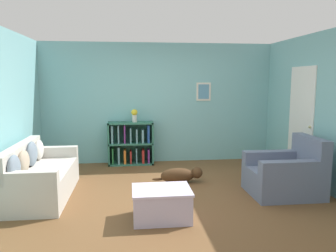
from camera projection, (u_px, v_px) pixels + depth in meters
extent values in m
plane|color=brown|center=(171.00, 195.00, 5.17)|extent=(14.00, 14.00, 0.00)
cube|color=#7AB7BC|center=(158.00, 103.00, 7.20)|extent=(5.60, 0.10, 2.60)
cube|color=silver|center=(204.00, 92.00, 7.22)|extent=(0.32, 0.02, 0.40)
cube|color=#568EAD|center=(204.00, 92.00, 7.21)|extent=(0.24, 0.01, 0.32)
cube|color=#7AB7BC|center=(328.00, 112.00, 5.28)|extent=(0.10, 5.00, 2.60)
cube|color=white|center=(301.00, 123.00, 6.00)|extent=(0.02, 0.84, 2.05)
sphere|color=tan|center=(310.00, 127.00, 5.66)|extent=(0.05, 0.05, 0.05)
cube|color=beige|center=(43.00, 183.00, 5.09)|extent=(0.81, 1.77, 0.44)
cube|color=beige|center=(20.00, 157.00, 5.00)|extent=(0.16, 1.77, 0.39)
cube|color=beige|center=(26.00, 178.00, 4.26)|extent=(0.81, 0.16, 0.18)
cube|color=beige|center=(54.00, 152.00, 5.84)|extent=(0.81, 0.16, 0.18)
ellipsoid|color=slate|center=(14.00, 168.00, 4.40)|extent=(0.14, 0.37, 0.37)
ellipsoid|color=tan|center=(24.00, 162.00, 4.81)|extent=(0.14, 0.34, 0.34)
ellipsoid|color=slate|center=(32.00, 154.00, 5.21)|extent=(0.14, 0.39, 0.39)
ellipsoid|color=beige|center=(39.00, 150.00, 5.62)|extent=(0.14, 0.34, 0.34)
cube|color=#2D6B56|center=(109.00, 144.00, 6.96)|extent=(0.04, 0.34, 0.92)
cube|color=#2D6B56|center=(152.00, 143.00, 7.07)|extent=(0.04, 0.34, 0.92)
cube|color=#2D6B56|center=(131.00, 142.00, 7.17)|extent=(0.96, 0.02, 0.92)
cube|color=#2D6B56|center=(131.00, 163.00, 7.07)|extent=(0.96, 0.34, 0.04)
cube|color=#2D6B56|center=(131.00, 143.00, 7.01)|extent=(0.96, 0.34, 0.04)
cube|color=#2D6B56|center=(130.00, 123.00, 6.95)|extent=(0.96, 0.34, 0.04)
cube|color=#287A3D|center=(113.00, 156.00, 7.00)|extent=(0.03, 0.25, 0.36)
cube|color=#60939E|center=(112.00, 134.00, 6.93)|extent=(0.04, 0.25, 0.38)
cube|color=#60939E|center=(119.00, 155.00, 7.01)|extent=(0.04, 0.25, 0.38)
cube|color=#60939E|center=(119.00, 134.00, 6.94)|extent=(0.03, 0.25, 0.38)
cube|color=orange|center=(125.00, 157.00, 7.03)|extent=(0.05, 0.25, 0.31)
cube|color=#7A2D84|center=(125.00, 134.00, 6.96)|extent=(0.03, 0.25, 0.39)
cube|color=#B22823|center=(131.00, 157.00, 7.04)|extent=(0.03, 0.25, 0.29)
cube|color=#60939E|center=(131.00, 135.00, 6.98)|extent=(0.03, 0.25, 0.32)
cube|color=#60939E|center=(137.00, 156.00, 7.05)|extent=(0.03, 0.25, 0.34)
cube|color=#60939E|center=(137.00, 136.00, 6.99)|extent=(0.03, 0.25, 0.30)
cube|color=#B22823|center=(143.00, 156.00, 7.07)|extent=(0.05, 0.25, 0.31)
cube|color=#60939E|center=(143.00, 136.00, 7.01)|extent=(0.04, 0.25, 0.28)
cube|color=#7A2D84|center=(148.00, 156.00, 7.09)|extent=(0.04, 0.25, 0.31)
cube|color=#234C9E|center=(148.00, 134.00, 7.02)|extent=(0.04, 0.25, 0.38)
cube|color=slate|center=(283.00, 182.00, 5.19)|extent=(1.05, 0.88, 0.41)
cube|color=slate|center=(310.00, 153.00, 5.18)|extent=(0.18, 0.88, 0.51)
cube|color=slate|center=(295.00, 168.00, 4.80)|extent=(1.05, 0.18, 0.22)
cube|color=slate|center=(274.00, 157.00, 5.49)|extent=(1.05, 0.18, 0.22)
cube|color=#BCB2D1|center=(162.00, 204.00, 4.27)|extent=(0.74, 0.56, 0.41)
cube|color=silver|center=(162.00, 190.00, 4.24)|extent=(0.76, 0.58, 0.03)
ellipsoid|color=#472D19|center=(177.00, 176.00, 5.77)|extent=(0.59, 0.24, 0.27)
sphere|color=#472D19|center=(197.00, 173.00, 5.81)|extent=(0.20, 0.20, 0.20)
ellipsoid|color=#472D19|center=(158.00, 179.00, 5.78)|extent=(0.20, 0.05, 0.05)
cylinder|color=silver|center=(134.00, 119.00, 6.95)|extent=(0.10, 0.10, 0.15)
sphere|color=yellow|center=(134.00, 112.00, 6.93)|extent=(0.14, 0.14, 0.14)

